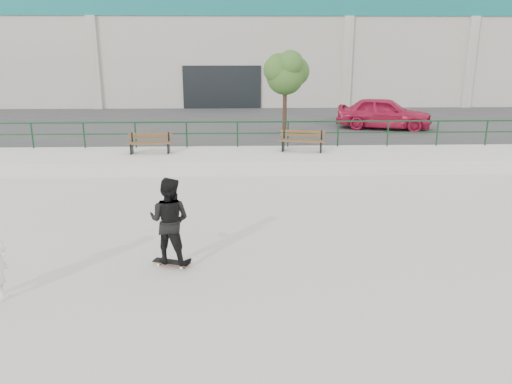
{
  "coord_description": "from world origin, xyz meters",
  "views": [
    {
      "loc": [
        1.06,
        -8.75,
        4.31
      ],
      "look_at": [
        1.43,
        2.0,
        1.19
      ],
      "focal_mm": 35.0,
      "sensor_mm": 36.0,
      "label": 1
    }
  ],
  "objects_px": {
    "red_car": "(384,113)",
    "standing_skater": "(169,220)",
    "skateboard": "(172,262)",
    "bench_right": "(302,141)",
    "bench_left": "(150,143)",
    "tree": "(286,72)"
  },
  "relations": [
    {
      "from": "bench_right",
      "to": "skateboard",
      "type": "distance_m",
      "value": 9.97
    },
    {
      "from": "bench_right",
      "to": "tree",
      "type": "distance_m",
      "value": 4.58
    },
    {
      "from": "tree",
      "to": "skateboard",
      "type": "relative_size",
      "value": 4.63
    },
    {
      "from": "bench_left",
      "to": "standing_skater",
      "type": "distance_m",
      "value": 9.23
    },
    {
      "from": "tree",
      "to": "red_car",
      "type": "xyz_separation_m",
      "value": [
        4.92,
        1.4,
        -2.02
      ]
    },
    {
      "from": "tree",
      "to": "bench_right",
      "type": "bearing_deg",
      "value": -85.54
    },
    {
      "from": "bench_right",
      "to": "skateboard",
      "type": "relative_size",
      "value": 2.22
    },
    {
      "from": "bench_left",
      "to": "red_car",
      "type": "relative_size",
      "value": 0.37
    },
    {
      "from": "red_car",
      "to": "standing_skater",
      "type": "xyz_separation_m",
      "value": [
        -8.42,
        -14.48,
        -0.28
      ]
    },
    {
      "from": "red_car",
      "to": "skateboard",
      "type": "bearing_deg",
      "value": 168.11
    },
    {
      "from": "red_car",
      "to": "skateboard",
      "type": "distance_m",
      "value": 16.79
    },
    {
      "from": "skateboard",
      "to": "standing_skater",
      "type": "height_order",
      "value": "standing_skater"
    },
    {
      "from": "standing_skater",
      "to": "bench_right",
      "type": "bearing_deg",
      "value": -95.76
    },
    {
      "from": "bench_left",
      "to": "standing_skater",
      "type": "height_order",
      "value": "standing_skater"
    },
    {
      "from": "bench_left",
      "to": "red_car",
      "type": "distance_m",
      "value": 11.69
    },
    {
      "from": "bench_right",
      "to": "red_car",
      "type": "bearing_deg",
      "value": 60.93
    },
    {
      "from": "bench_left",
      "to": "tree",
      "type": "relative_size",
      "value": 0.44
    },
    {
      "from": "bench_right",
      "to": "skateboard",
      "type": "height_order",
      "value": "bench_right"
    },
    {
      "from": "standing_skater",
      "to": "skateboard",
      "type": "bearing_deg",
      "value": -0.0
    },
    {
      "from": "skateboard",
      "to": "standing_skater",
      "type": "distance_m",
      "value": 0.91
    },
    {
      "from": "bench_left",
      "to": "standing_skater",
      "type": "xyz_separation_m",
      "value": [
        1.91,
        -9.02,
        0.11
      ]
    },
    {
      "from": "bench_right",
      "to": "bench_left",
      "type": "bearing_deg",
      "value": -166.45
    }
  ]
}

